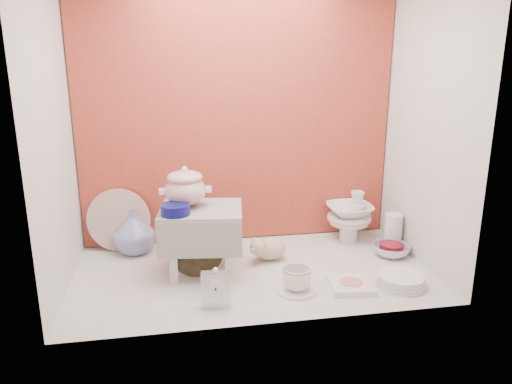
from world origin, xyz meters
TOP-DOWN VIEW (x-y plane):
  - ground at (0.00, 0.00)m, footprint 1.80×1.80m
  - niche_shell at (0.00, 0.18)m, footprint 1.86×1.03m
  - step_stool at (-0.25, 0.05)m, footprint 0.44×0.39m
  - soup_tureen at (-0.32, 0.10)m, footprint 0.31×0.31m
  - cobalt_bowl at (-0.38, -0.03)m, footprint 0.16×0.16m
  - floral_platter at (-0.69, 0.43)m, footprint 0.36×0.12m
  - blue_white_vase at (-0.61, 0.37)m, footprint 0.26×0.26m
  - lacquer_tray at (-0.28, 0.02)m, footprint 0.28×0.09m
  - mantel_clock at (-0.22, -0.32)m, footprint 0.13×0.06m
  - plush_pig at (0.12, 0.14)m, footprint 0.25×0.20m
  - teacup_saucer at (0.17, -0.25)m, footprint 0.23×0.23m
  - gold_rim_teacup at (0.17, -0.25)m, footprint 0.18×0.18m
  - lattice_dish at (0.43, -0.25)m, footprint 0.22×0.22m
  - dinner_plate_stack at (0.67, -0.28)m, footprint 0.25×0.25m
  - crystal_bowl at (0.79, 0.08)m, footprint 0.26×0.26m
  - clear_glass_vase at (0.84, 0.18)m, footprint 0.11×0.11m
  - porcelain_tower at (0.64, 0.34)m, footprint 0.33×0.33m

SIDE VIEW (x-z plane):
  - ground at x=0.00m, z-range 0.00..0.00m
  - teacup_saucer at x=0.17m, z-range 0.00..0.01m
  - lattice_dish at x=0.43m, z-range 0.00..0.03m
  - dinner_plate_stack at x=0.67m, z-range 0.00..0.06m
  - crystal_bowl at x=0.79m, z-range 0.00..0.06m
  - gold_rim_teacup at x=0.17m, z-range 0.01..0.12m
  - plush_pig at x=0.12m, z-range 0.00..0.13m
  - mantel_clock at x=-0.22m, z-range 0.00..0.19m
  - clear_glass_vase at x=0.84m, z-range 0.00..0.20m
  - blue_white_vase at x=-0.61m, z-range 0.00..0.24m
  - lacquer_tray at x=-0.28m, z-range 0.00..0.27m
  - porcelain_tower at x=0.64m, z-range 0.00..0.30m
  - step_stool at x=-0.25m, z-range 0.00..0.34m
  - floral_platter at x=-0.69m, z-range 0.00..0.35m
  - cobalt_bowl at x=-0.38m, z-range 0.34..0.39m
  - soup_tureen at x=-0.32m, z-range 0.34..0.55m
  - niche_shell at x=0.00m, z-range 0.17..1.70m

